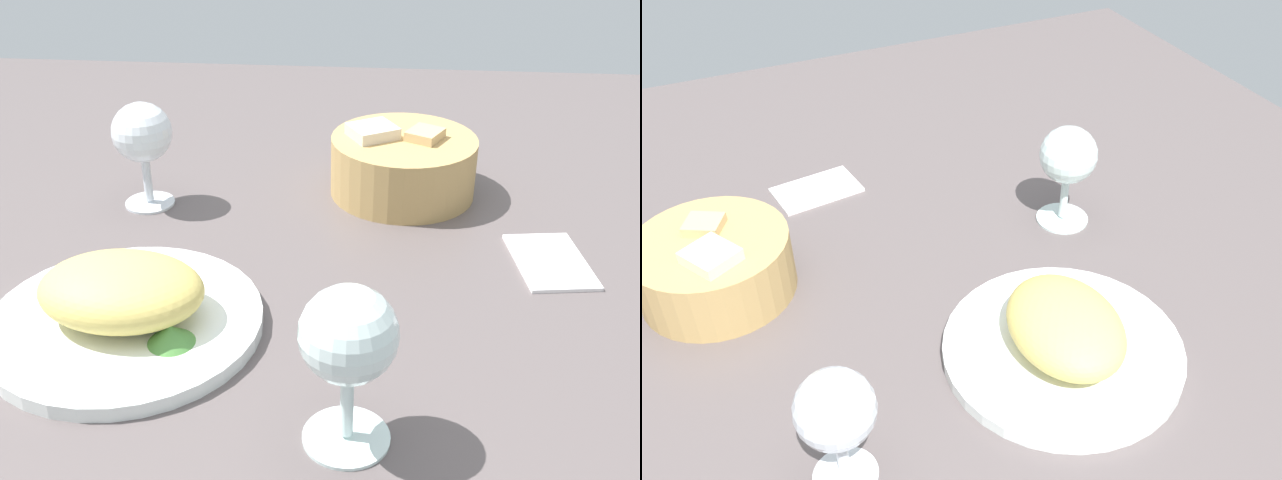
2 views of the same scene
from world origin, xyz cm
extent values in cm
cube|color=#584E4E|center=(0.00, 0.00, -1.00)|extent=(140.00, 140.00, 2.00)
cylinder|color=white|center=(-12.36, -9.82, 0.70)|extent=(24.47, 24.47, 1.40)
ellipsoid|color=#D3BB5F|center=(-12.36, -9.82, 4.08)|extent=(15.71, 12.37, 5.37)
cone|color=#4A863B|center=(-7.25, -13.28, 2.24)|extent=(4.09, 4.09, 1.69)
cylinder|color=tan|center=(12.29, 20.23, 3.48)|extent=(17.11, 17.11, 6.97)
cube|color=tan|center=(14.62, 20.18, 6.12)|extent=(4.95, 5.12, 3.93)
cube|color=beige|center=(8.55, 20.39, 5.79)|extent=(6.66, 6.48, 5.06)
cylinder|color=silver|center=(8.03, -21.92, 0.30)|extent=(6.58, 6.58, 0.60)
cylinder|color=silver|center=(8.03, -21.92, 3.31)|extent=(1.00, 1.00, 5.42)
sphere|color=silver|center=(8.03, -21.92, 9.55)|extent=(7.06, 7.06, 7.06)
cylinder|color=silver|center=(-17.06, 14.58, 0.30)|extent=(5.72, 5.72, 0.60)
cylinder|color=silver|center=(-17.06, 14.58, 3.07)|extent=(1.00, 1.00, 4.94)
sphere|color=silver|center=(-17.06, 14.58, 8.93)|extent=(6.79, 6.79, 6.79)
cube|color=white|center=(27.35, 4.96, 0.40)|extent=(8.48, 11.88, 0.80)
camera|label=1|loc=(9.82, -64.98, 41.34)|focal=43.81mm
camera|label=2|loc=(-55.06, 20.78, 54.45)|focal=40.64mm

